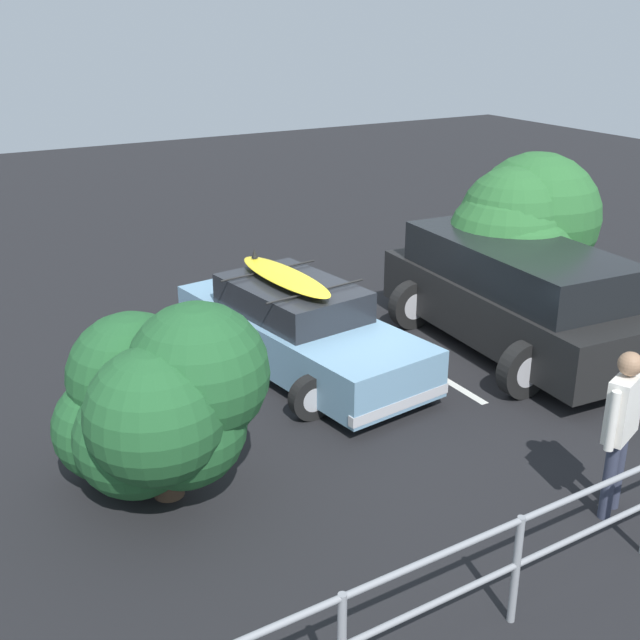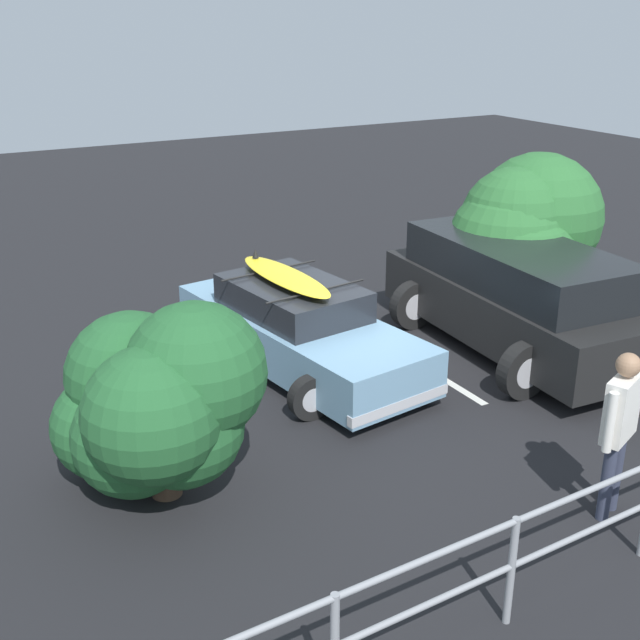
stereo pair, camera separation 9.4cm
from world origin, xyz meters
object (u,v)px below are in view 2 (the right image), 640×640
person_bystander (620,420)px  bush_near_left (154,405)px  suv_car (515,294)px  sedan_car (298,328)px  bush_near_right (522,237)px

person_bystander → bush_near_left: 4.78m
suv_car → person_bystander: person_bystander is taller
suv_car → sedan_car: bearing=-17.7°
bush_near_left → sedan_car: bearing=-142.5°
person_bystander → suv_car: bearing=-118.7°
suv_car → person_bystander: bearing=61.3°
sedan_car → suv_car: bearing=162.3°
sedan_car → person_bystander: 5.02m
person_bystander → bush_near_right: 5.66m
person_bystander → bush_near_left: size_ratio=0.76×
person_bystander → bush_near_right: size_ratio=0.65×
suv_car → person_bystander: (2.11, 3.86, 0.22)m
sedan_car → suv_car: 3.37m
person_bystander → bush_near_left: bush_near_left is taller
suv_car → bush_near_left: (6.07, 1.18, 0.19)m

